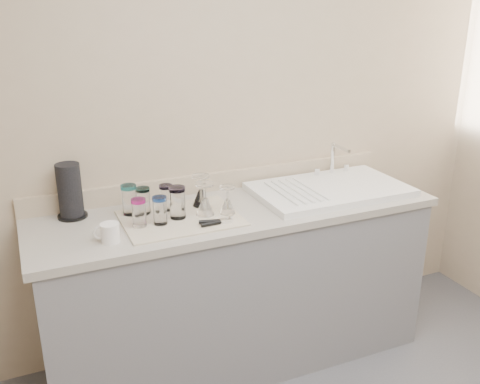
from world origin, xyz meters
name	(u,v)px	position (x,y,z in m)	size (l,w,h in m)	color
room_envelope	(411,133)	(0.00, 0.00, 1.56)	(3.54, 3.50, 2.52)	#4B4B50
counter_unit	(237,285)	(0.00, 1.20, 0.45)	(2.06, 0.62, 0.90)	slate
sink_unit	(330,189)	(0.55, 1.20, 0.92)	(0.82, 0.50, 0.22)	white
dish_towel	(181,218)	(-0.31, 1.17, 0.90)	(0.55, 0.42, 0.01)	beige
tumbler_teal	(129,199)	(-0.52, 1.31, 0.98)	(0.07, 0.07, 0.15)	white
tumbler_cyan	(143,201)	(-0.45, 1.29, 0.98)	(0.07, 0.07, 0.13)	white
tumbler_purple	(166,197)	(-0.34, 1.29, 0.97)	(0.07, 0.07, 0.13)	white
tumbler_magenta	(139,212)	(-0.51, 1.15, 0.98)	(0.07, 0.07, 0.13)	white
tumbler_blue	(160,210)	(-0.41, 1.13, 0.98)	(0.07, 0.07, 0.13)	white
tumbler_lavender	(177,202)	(-0.32, 1.17, 0.99)	(0.08, 0.08, 0.16)	white
goblet_back_left	(201,195)	(-0.16, 1.28, 0.96)	(0.09, 0.09, 0.16)	white
goblet_front_left	(205,204)	(-0.18, 1.16, 0.96)	(0.09, 0.09, 0.16)	white
goblet_front_right	(227,204)	(-0.08, 1.13, 0.95)	(0.08, 0.08, 0.14)	white
can_opener	(217,222)	(-0.18, 1.03, 0.92)	(0.16, 0.06, 0.02)	silver
white_mug	(109,233)	(-0.66, 1.05, 0.94)	(0.13, 0.11, 0.08)	white
paper_towel_roll	(70,192)	(-0.78, 1.40, 1.03)	(0.14, 0.14, 0.27)	black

